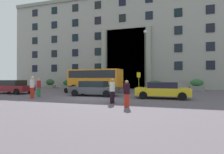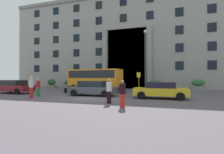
{
  "view_description": "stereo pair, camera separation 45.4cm",
  "coord_description": "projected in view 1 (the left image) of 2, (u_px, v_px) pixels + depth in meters",
  "views": [
    {
      "loc": [
        5.61,
        -13.36,
        1.68
      ],
      "look_at": [
        0.01,
        6.68,
        1.82
      ],
      "focal_mm": 26.6,
      "sensor_mm": 36.0,
      "label": 1
    },
    {
      "loc": [
        6.04,
        -13.23,
        1.68
      ],
      "look_at": [
        0.01,
        6.68,
        1.82
      ],
      "focal_mm": 26.6,
      "sensor_mm": 36.0,
      "label": 2
    }
  ],
  "objects": [
    {
      "name": "ground_plane",
      "position": [
        91.0,
        98.0,
        14.36
      ],
      "size": [
        80.0,
        64.0,
        0.12
      ],
      "primitive_type": "cube",
      "color": "#584F57"
    },
    {
      "name": "pedestrian_woman_with_bag",
      "position": [
        39.0,
        87.0,
        15.15
      ],
      "size": [
        0.36,
        0.36,
        1.65
      ],
      "rotation": [
        0.0,
        0.0,
        3.56
      ],
      "color": "#247138",
      "rests_on": "ground_plane"
    },
    {
      "name": "office_building_facade",
      "position": [
        127.0,
        45.0,
        31.25
      ],
      "size": [
        42.48,
        9.69,
        16.01
      ],
      "color": "gray",
      "rests_on": "ground_plane"
    },
    {
      "name": "pedestrian_woman_dark_dress",
      "position": [
        112.0,
        91.0,
        11.01
      ],
      "size": [
        0.36,
        0.36,
        1.63
      ],
      "rotation": [
        0.0,
        0.0,
        3.93
      ],
      "color": "black",
      "rests_on": "ground_plane"
    },
    {
      "name": "hedge_planter_entrance_left",
      "position": [
        155.0,
        86.0,
        22.71
      ],
      "size": [
        2.19,
        0.88,
        1.32
      ],
      "color": "slate",
      "rests_on": "ground_plane"
    },
    {
      "name": "hedge_planter_east",
      "position": [
        112.0,
        84.0,
        24.93
      ],
      "size": [
        1.88,
        1.0,
        1.64
      ],
      "color": "gray",
      "rests_on": "ground_plane"
    },
    {
      "name": "motorcycle_near_kerb",
      "position": [
        71.0,
        89.0,
        18.25
      ],
      "size": [
        2.01,
        0.66,
        0.89
      ],
      "rotation": [
        0.0,
        0.0,
        -0.2
      ],
      "color": "black",
      "rests_on": "ground_plane"
    },
    {
      "name": "hedge_planter_far_west",
      "position": [
        50.0,
        84.0,
        27.86
      ],
      "size": [
        1.64,
        0.86,
        1.5
      ],
      "color": "gray",
      "rests_on": "ground_plane"
    },
    {
      "name": "lamppost_plaza_centre",
      "position": [
        145.0,
        56.0,
        20.72
      ],
      "size": [
        0.4,
        0.4,
        7.7
      ],
      "color": "#383D33",
      "rests_on": "ground_plane"
    },
    {
      "name": "pedestrian_man_red_shirt",
      "position": [
        32.0,
        87.0,
        13.86
      ],
      "size": [
        0.36,
        0.36,
        1.82
      ],
      "rotation": [
        0.0,
        0.0,
        4.21
      ],
      "color": "#AE2618",
      "rests_on": "ground_plane"
    },
    {
      "name": "parked_sedan_far",
      "position": [
        94.0,
        88.0,
        15.78
      ],
      "size": [
        4.49,
        2.04,
        1.41
      ],
      "rotation": [
        0.0,
        0.0,
        0.01
      ],
      "color": "#42444C",
      "rests_on": "ground_plane"
    },
    {
      "name": "orange_minibus",
      "position": [
        95.0,
        79.0,
        20.15
      ],
      "size": [
        6.63,
        3.1,
        2.73
      ],
      "rotation": [
        0.0,
        0.0,
        -0.1
      ],
      "color": "orange",
      "rests_on": "ground_plane"
    },
    {
      "name": "scooter_by_planter",
      "position": [
        175.0,
        91.0,
        15.71
      ],
      "size": [
        1.9,
        0.67,
        0.89
      ],
      "rotation": [
        0.0,
        0.0,
        -0.23
      ],
      "color": "black",
      "rests_on": "ground_plane"
    },
    {
      "name": "pedestrian_child_trailing",
      "position": [
        127.0,
        94.0,
        9.59
      ],
      "size": [
        0.36,
        0.36,
        1.56
      ],
      "rotation": [
        0.0,
        0.0,
        1.81
      ],
      "color": "#B2271B",
      "rests_on": "ground_plane"
    },
    {
      "name": "parked_coupe_end",
      "position": [
        13.0,
        87.0,
        18.11
      ],
      "size": [
        4.55,
        2.13,
        1.46
      ],
      "rotation": [
        0.0,
        0.0,
        -0.04
      ],
      "color": "maroon",
      "rests_on": "ground_plane"
    },
    {
      "name": "bus_stop_sign",
      "position": [
        139.0,
        80.0,
        20.21
      ],
      "size": [
        0.44,
        0.08,
        2.38
      ],
      "color": "#9A981C",
      "rests_on": "ground_plane"
    },
    {
      "name": "parked_estate_mid",
      "position": [
        162.0,
        90.0,
        13.7
      ],
      "size": [
        4.26,
        1.99,
        1.35
      ],
      "rotation": [
        0.0,
        0.0,
        -0.0
      ],
      "color": "gold",
      "rests_on": "ground_plane"
    },
    {
      "name": "hedge_planter_west",
      "position": [
        68.0,
        84.0,
        26.9
      ],
      "size": [
        2.0,
        0.91,
        1.4
      ],
      "color": "slate",
      "rests_on": "ground_plane"
    },
    {
      "name": "hedge_planter_far_east",
      "position": [
        197.0,
        85.0,
        21.85
      ],
      "size": [
        1.72,
        0.75,
        1.55
      ],
      "color": "gray",
      "rests_on": "ground_plane"
    }
  ]
}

